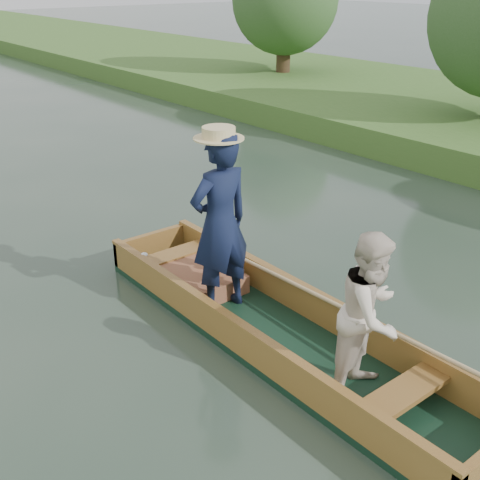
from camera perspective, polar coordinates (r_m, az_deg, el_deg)
ground at (r=6.44m, az=3.40°, el=-9.45°), size 120.00×120.00×0.00m
trees_far at (r=15.23m, az=-13.57°, el=20.05°), size 22.76×16.12×4.45m
punt at (r=6.12m, az=3.16°, el=-4.33°), size 1.12×5.00×2.12m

